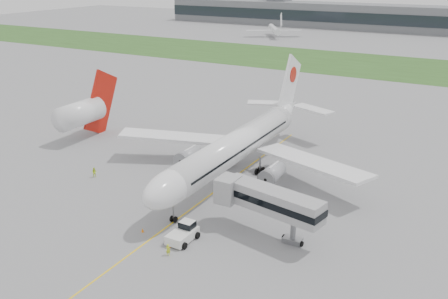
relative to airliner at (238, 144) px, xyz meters
The scene contains 14 objects.
ground 7.47m from the airliner, 90.00° to the right, with size 600.00×600.00×0.00m, color gray.
apron_markings 11.38m from the airliner, 90.00° to the right, with size 70.00×70.00×0.04m, color yellow, non-canonical shape.
grass_strip 115.27m from the airliner, 90.00° to the left, with size 600.00×50.00×0.02m, color #2B4C1C.
terminal_building 225.01m from the airliner, 90.00° to the left, with size 320.00×22.30×14.00m.
control_tower 244.38m from the airliner, 111.62° to the left, with size 12.00×12.00×56.00m, color slate, non-canonical shape.
airliner is the anchor object (origin of this frame).
pushback_tug 24.09m from the airliner, 80.25° to the right, with size 3.18×4.65×2.36m.
jet_bridge 21.21m from the airliner, 52.49° to the right, with size 15.72×6.04×7.17m.
safety_cone_left 25.01m from the airliner, 94.95° to the right, with size 0.40×0.40×0.56m, color orange.
safety_cone_right 26.55m from the airliner, 82.44° to the right, with size 0.39×0.39×0.54m, color orange.
ground_crew_near 28.25m from the airliner, 80.89° to the right, with size 0.60×0.39×1.63m, color #C6DC24.
ground_crew_far 25.37m from the airliner, 148.01° to the right, with size 0.86×0.67×1.78m, color #CFF528.
neighbor_aircraft 37.44m from the airliner, behind, with size 5.29×17.85×14.61m.
distant_aircraft_left 182.85m from the airliner, 111.78° to the left, with size 28.81×25.42×11.02m, color white, non-canonical shape.
Camera 1 is at (37.14, -66.86, 34.44)m, focal length 40.00 mm.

